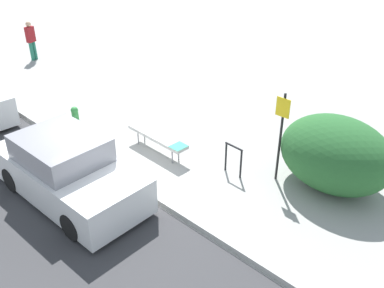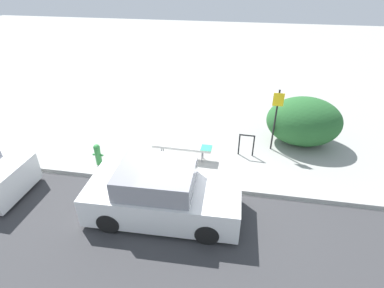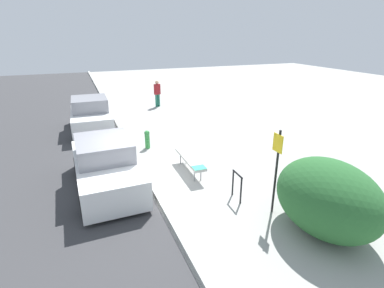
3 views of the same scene
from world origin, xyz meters
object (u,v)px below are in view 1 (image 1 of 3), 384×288
object	(u,v)px
bike_rack	(233,157)
parked_car_near	(68,171)
sign_post	(281,130)
bench	(158,137)
pedestrian	(31,40)
fire_hydrant	(76,118)

from	to	relation	value
bike_rack	parked_car_near	bearing A→B (deg)	-122.73
bike_rack	sign_post	distance (m)	1.39
parked_car_near	bench	bearing A→B (deg)	88.83
parked_car_near	pedestrian	bearing A→B (deg)	154.69
bench	sign_post	bearing A→B (deg)	21.79
sign_post	fire_hydrant	bearing A→B (deg)	-161.20
fire_hydrant	parked_car_near	size ratio (longest dim) A/B	0.19
bike_rack	parked_car_near	xyz separation A→B (m)	(-2.15, -3.35, 0.18)
parked_car_near	bike_rack	bearing A→B (deg)	55.73
pedestrian	parked_car_near	distance (m)	10.68
bench	bike_rack	world-z (taller)	bike_rack
bench	sign_post	distance (m)	3.42
bench	fire_hydrant	bearing A→B (deg)	-161.70
bench	pedestrian	distance (m)	9.89
fire_hydrant	pedestrian	xyz separation A→B (m)	(-7.02, 2.37, 0.48)
fire_hydrant	parked_car_near	distance (m)	3.38
pedestrian	sign_post	bearing A→B (deg)	70.08
pedestrian	parked_car_near	xyz separation A→B (m)	(9.78, -4.31, -0.21)
pedestrian	parked_car_near	size ratio (longest dim) A/B	0.41
bike_rack	bench	bearing A→B (deg)	-164.96
bike_rack	parked_car_near	size ratio (longest dim) A/B	0.20
bench	pedestrian	xyz separation A→B (m)	(-9.76, 1.54, 0.42)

